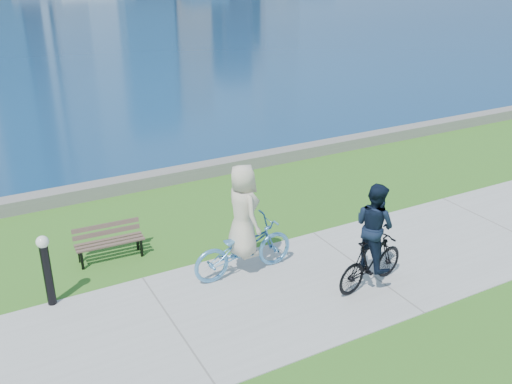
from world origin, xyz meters
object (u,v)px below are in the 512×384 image
at_px(cyclist_woman, 243,235).
at_px(cyclist_man, 373,244).
at_px(park_bench, 109,239).
at_px(bollard_lamp, 46,266).

height_order(cyclist_woman, cyclist_man, cyclist_woman).
xyz_separation_m(park_bench, cyclist_man, (4.04, -3.44, 0.46)).
distance_m(cyclist_woman, cyclist_man, 2.45).
height_order(park_bench, cyclist_man, cyclist_man).
relative_size(park_bench, cyclist_man, 0.67).
bearing_deg(bollard_lamp, cyclist_woman, -11.19).
bearing_deg(park_bench, cyclist_man, -37.69).
bearing_deg(cyclist_woman, park_bench, 47.84).
bearing_deg(park_bench, bollard_lamp, -136.88).
distance_m(bollard_lamp, cyclist_woman, 3.60).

